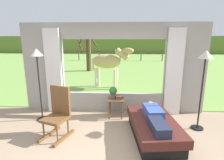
{
  "coord_description": "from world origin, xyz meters",
  "views": [
    {
      "loc": [
        0.28,
        -2.75,
        2.13
      ],
      "look_at": [
        0.0,
        1.8,
        1.05
      ],
      "focal_mm": 28.42,
      "sensor_mm": 36.0,
      "label": 1
    }
  ],
  "objects_px": {
    "floor_lamp_left": "(37,63)",
    "horse": "(108,62)",
    "floor_lamp_right": "(205,67)",
    "side_table": "(116,102)",
    "rocking_chair": "(58,112)",
    "potted_plant": "(113,92)",
    "pasture_tree": "(88,52)",
    "book_stack": "(119,98)",
    "reclining_person": "(155,116)",
    "recliner_sofa": "(153,128)"
  },
  "relations": [
    {
      "from": "floor_lamp_right",
      "to": "side_table",
      "type": "bearing_deg",
      "value": 164.4
    },
    {
      "from": "rocking_chair",
      "to": "book_stack",
      "type": "bearing_deg",
      "value": 56.18
    },
    {
      "from": "potted_plant",
      "to": "floor_lamp_left",
      "type": "bearing_deg",
      "value": -168.65
    },
    {
      "from": "floor_lamp_right",
      "to": "horse",
      "type": "height_order",
      "value": "floor_lamp_right"
    },
    {
      "from": "floor_lamp_left",
      "to": "rocking_chair",
      "type": "bearing_deg",
      "value": -45.43
    },
    {
      "from": "potted_plant",
      "to": "floor_lamp_right",
      "type": "xyz_separation_m",
      "value": [
        2.07,
        -0.62,
        0.81
      ]
    },
    {
      "from": "side_table",
      "to": "rocking_chair",
      "type": "bearing_deg",
      "value": -139.18
    },
    {
      "from": "recliner_sofa",
      "to": "rocking_chair",
      "type": "relative_size",
      "value": 1.61
    },
    {
      "from": "rocking_chair",
      "to": "floor_lamp_right",
      "type": "relative_size",
      "value": 0.6
    },
    {
      "from": "side_table",
      "to": "potted_plant",
      "type": "xyz_separation_m",
      "value": [
        -0.08,
        0.06,
        0.28
      ]
    },
    {
      "from": "side_table",
      "to": "book_stack",
      "type": "relative_size",
      "value": 2.61
    },
    {
      "from": "floor_lamp_right",
      "to": "rocking_chair",
      "type": "bearing_deg",
      "value": -171.18
    },
    {
      "from": "potted_plant",
      "to": "floor_lamp_right",
      "type": "distance_m",
      "value": 2.31
    },
    {
      "from": "side_table",
      "to": "horse",
      "type": "distance_m",
      "value": 2.98
    },
    {
      "from": "reclining_person",
      "to": "horse",
      "type": "distance_m",
      "value": 4.19
    },
    {
      "from": "horse",
      "to": "pasture_tree",
      "type": "relative_size",
      "value": 0.71
    },
    {
      "from": "floor_lamp_right",
      "to": "pasture_tree",
      "type": "xyz_separation_m",
      "value": [
        -4.08,
        7.4,
        -0.25
      ]
    },
    {
      "from": "side_table",
      "to": "potted_plant",
      "type": "relative_size",
      "value": 1.63
    },
    {
      "from": "side_table",
      "to": "horse",
      "type": "relative_size",
      "value": 0.29
    },
    {
      "from": "side_table",
      "to": "book_stack",
      "type": "height_order",
      "value": "book_stack"
    },
    {
      "from": "reclining_person",
      "to": "horse",
      "type": "xyz_separation_m",
      "value": [
        -1.31,
        3.93,
        0.63
      ]
    },
    {
      "from": "potted_plant",
      "to": "book_stack",
      "type": "bearing_deg",
      "value": -34.85
    },
    {
      "from": "pasture_tree",
      "to": "floor_lamp_right",
      "type": "bearing_deg",
      "value": -61.13
    },
    {
      "from": "reclining_person",
      "to": "rocking_chair",
      "type": "height_order",
      "value": "rocking_chair"
    },
    {
      "from": "floor_lamp_left",
      "to": "horse",
      "type": "distance_m",
      "value": 3.53
    },
    {
      "from": "rocking_chair",
      "to": "potted_plant",
      "type": "height_order",
      "value": "rocking_chair"
    },
    {
      "from": "recliner_sofa",
      "to": "floor_lamp_right",
      "type": "distance_m",
      "value": 1.78
    },
    {
      "from": "recliner_sofa",
      "to": "reclining_person",
      "type": "relative_size",
      "value": 1.25
    },
    {
      "from": "book_stack",
      "to": "horse",
      "type": "distance_m",
      "value": 3.02
    },
    {
      "from": "horse",
      "to": "reclining_person",
      "type": "bearing_deg",
      "value": 30.43
    },
    {
      "from": "rocking_chair",
      "to": "side_table",
      "type": "height_order",
      "value": "rocking_chair"
    },
    {
      "from": "potted_plant",
      "to": "floor_lamp_left",
      "type": "xyz_separation_m",
      "value": [
        -1.87,
        -0.38,
        0.82
      ]
    },
    {
      "from": "reclining_person",
      "to": "book_stack",
      "type": "bearing_deg",
      "value": 120.33
    },
    {
      "from": "book_stack",
      "to": "floor_lamp_left",
      "type": "bearing_deg",
      "value": -172.8
    },
    {
      "from": "floor_lamp_left",
      "to": "potted_plant",
      "type": "bearing_deg",
      "value": 11.35
    },
    {
      "from": "book_stack",
      "to": "pasture_tree",
      "type": "distance_m",
      "value": 7.26
    },
    {
      "from": "reclining_person",
      "to": "recliner_sofa",
      "type": "bearing_deg",
      "value": 82.87
    },
    {
      "from": "floor_lamp_left",
      "to": "pasture_tree",
      "type": "height_order",
      "value": "pasture_tree"
    },
    {
      "from": "floor_lamp_right",
      "to": "horse",
      "type": "xyz_separation_m",
      "value": [
        -2.44,
        3.42,
        -0.36
      ]
    },
    {
      "from": "floor_lamp_left",
      "to": "pasture_tree",
      "type": "bearing_deg",
      "value": 91.05
    },
    {
      "from": "side_table",
      "to": "horse",
      "type": "bearing_deg",
      "value": 98.85
    },
    {
      "from": "recliner_sofa",
      "to": "side_table",
      "type": "xyz_separation_m",
      "value": [
        -0.86,
        1.02,
        0.21
      ]
    },
    {
      "from": "potted_plant",
      "to": "floor_lamp_right",
      "type": "height_order",
      "value": "floor_lamp_right"
    },
    {
      "from": "reclining_person",
      "to": "floor_lamp_right",
      "type": "xyz_separation_m",
      "value": [
        1.13,
        0.51,
        0.99
      ]
    },
    {
      "from": "recliner_sofa",
      "to": "side_table",
      "type": "bearing_deg",
      "value": 123.17
    },
    {
      "from": "recliner_sofa",
      "to": "reclining_person",
      "type": "bearing_deg",
      "value": -97.13
    },
    {
      "from": "potted_plant",
      "to": "book_stack",
      "type": "distance_m",
      "value": 0.24
    },
    {
      "from": "floor_lamp_left",
      "to": "horse",
      "type": "height_order",
      "value": "floor_lamp_left"
    },
    {
      "from": "book_stack",
      "to": "floor_lamp_right",
      "type": "distance_m",
      "value": 2.18
    },
    {
      "from": "potted_plant",
      "to": "book_stack",
      "type": "relative_size",
      "value": 1.6
    }
  ]
}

